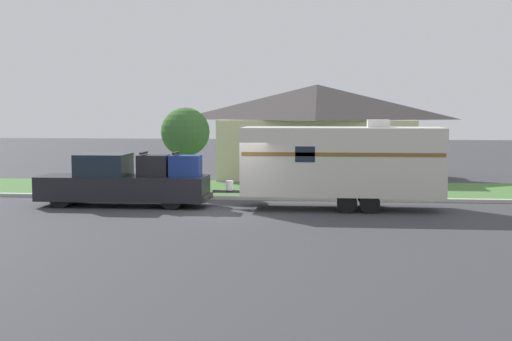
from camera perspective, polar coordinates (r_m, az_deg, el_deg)
ground_plane at (r=25.39m, az=-1.97°, el=-3.42°), size 120.00×120.00×0.00m
curb_strip at (r=29.07m, az=-0.98°, el=-2.20°), size 80.00×0.30×0.14m
lawn_strip at (r=32.68m, az=-0.24°, el=-1.50°), size 80.00×7.00×0.03m
house_across_street at (r=38.51m, az=4.88°, el=3.30°), size 10.79×6.87×4.98m
pickup_truck at (r=27.58m, az=-10.50°, el=-0.93°), size 6.52×1.93×2.07m
travel_trailer at (r=26.41m, az=6.89°, el=0.75°), size 8.47×2.40×3.30m
mailbox at (r=30.60m, az=-8.04°, el=-0.14°), size 0.48×0.20×1.30m
tree_in_yard at (r=31.25m, az=-5.67°, el=3.06°), size 2.13×2.13×3.75m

